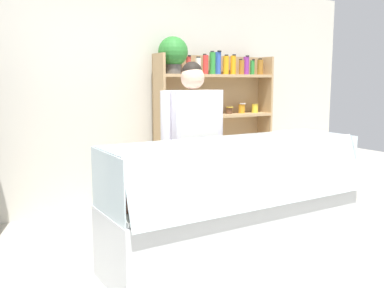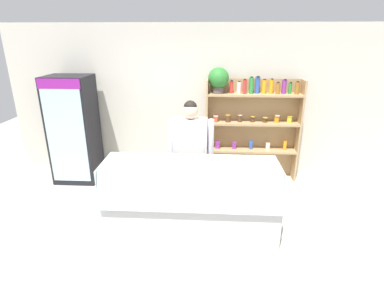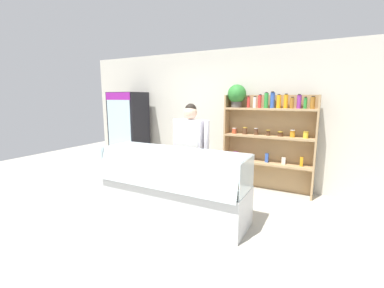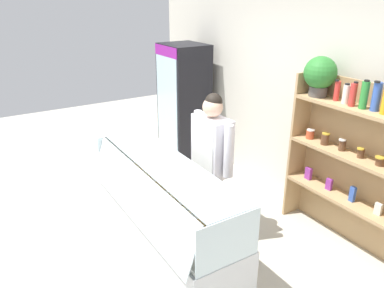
% 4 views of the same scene
% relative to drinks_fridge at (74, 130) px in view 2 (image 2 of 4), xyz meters
% --- Properties ---
extents(ground_plane, '(12.00, 12.00, 0.00)m').
position_rel_drinks_fridge_xyz_m(ground_plane, '(2.10, -1.57, -0.93)').
color(ground_plane, '#B7B2A3').
extents(back_wall, '(6.80, 0.10, 2.70)m').
position_rel_drinks_fridge_xyz_m(back_wall, '(2.10, 0.52, 0.42)').
color(back_wall, beige).
rests_on(back_wall, ground).
extents(drinks_fridge, '(0.73, 0.64, 1.87)m').
position_rel_drinks_fridge_xyz_m(drinks_fridge, '(0.00, 0.00, 0.00)').
color(drinks_fridge, black).
rests_on(drinks_fridge, ground).
extents(shelving_unit, '(1.64, 0.35, 1.99)m').
position_rel_drinks_fridge_xyz_m(shelving_unit, '(2.99, 0.26, 0.26)').
color(shelving_unit, tan).
rests_on(shelving_unit, ground).
extents(deli_display_case, '(2.21, 0.73, 1.01)m').
position_rel_drinks_fridge_xyz_m(deli_display_case, '(2.13, -1.51, -0.62)').
color(deli_display_case, silver).
rests_on(deli_display_case, ground).
extents(shop_clerk, '(0.66, 0.25, 1.66)m').
position_rel_drinks_fridge_xyz_m(shop_clerk, '(2.10, -0.89, 0.05)').
color(shop_clerk, '#4C4233').
rests_on(shop_clerk, ground).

